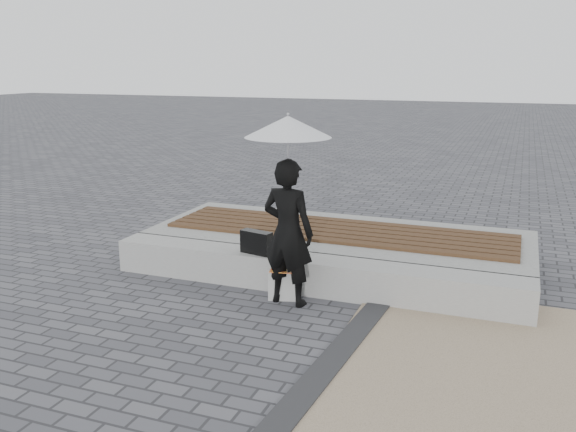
{
  "coord_description": "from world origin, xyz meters",
  "views": [
    {
      "loc": [
        2.2,
        -4.86,
        2.6
      ],
      "look_at": [
        -0.09,
        1.14,
        1.0
      ],
      "focal_mm": 38.27,
      "sensor_mm": 36.0,
      "label": 1
    }
  ],
  "objects_px": {
    "parasol": "(288,127)",
    "handbag": "(256,242)",
    "seating_ledge": "(309,274)",
    "woman": "(288,233)",
    "canvas_tote": "(284,284)"
  },
  "relations": [
    {
      "from": "seating_ledge",
      "to": "handbag",
      "type": "xyz_separation_m",
      "value": [
        -0.64,
        -0.07,
        0.34
      ]
    },
    {
      "from": "parasol",
      "to": "canvas_tote",
      "type": "xyz_separation_m",
      "value": [
        -0.08,
        0.08,
        -1.78
      ]
    },
    {
      "from": "handbag",
      "to": "seating_ledge",
      "type": "bearing_deg",
      "value": 19.02
    },
    {
      "from": "handbag",
      "to": "canvas_tote",
      "type": "distance_m",
      "value": 0.67
    },
    {
      "from": "handbag",
      "to": "canvas_tote",
      "type": "height_order",
      "value": "handbag"
    },
    {
      "from": "seating_ledge",
      "to": "parasol",
      "type": "bearing_deg",
      "value": -101.3
    },
    {
      "from": "woman",
      "to": "handbag",
      "type": "xyz_separation_m",
      "value": [
        -0.55,
        0.39,
        -0.28
      ]
    },
    {
      "from": "woman",
      "to": "parasol",
      "type": "xyz_separation_m",
      "value": [
        0.0,
        0.0,
        1.15
      ]
    },
    {
      "from": "woman",
      "to": "parasol",
      "type": "height_order",
      "value": "parasol"
    },
    {
      "from": "handbag",
      "to": "canvas_tote",
      "type": "relative_size",
      "value": 1.09
    },
    {
      "from": "canvas_tote",
      "to": "handbag",
      "type": "bearing_deg",
      "value": 131.31
    },
    {
      "from": "handbag",
      "to": "woman",
      "type": "bearing_deg",
      "value": -22.81
    },
    {
      "from": "parasol",
      "to": "canvas_tote",
      "type": "relative_size",
      "value": 3.28
    },
    {
      "from": "seating_ledge",
      "to": "woman",
      "type": "height_order",
      "value": "woman"
    },
    {
      "from": "parasol",
      "to": "handbag",
      "type": "relative_size",
      "value": 3.01
    }
  ]
}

